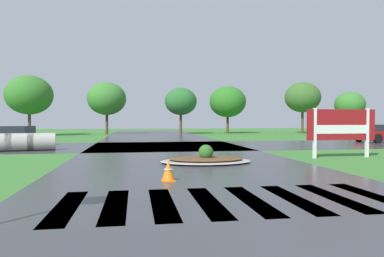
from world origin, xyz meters
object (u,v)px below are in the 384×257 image
at_px(median_island, 206,159).
at_px(drainage_pipe_stack, 20,142).
at_px(car_dark_suv, 384,134).
at_px(car_blue_compact, 11,136).
at_px(estate_billboard, 341,127).
at_px(traffic_cone, 168,171).

bearing_deg(median_island, drainage_pipe_stack, 143.11).
bearing_deg(car_dark_suv, car_blue_compact, 173.40).
relative_size(estate_billboard, median_island, 0.91).
height_order(car_dark_suv, drainage_pipe_stack, car_dark_suv).
distance_m(median_island, car_dark_suv, 17.99).
xyz_separation_m(estate_billboard, drainage_pipe_stack, (-14.56, 5.58, -0.87)).
bearing_deg(drainage_pipe_stack, traffic_cone, -56.58).
height_order(estate_billboard, car_dark_suv, estate_billboard).
xyz_separation_m(car_dark_suv, drainage_pipe_stack, (-23.49, -3.58, -0.13)).
bearing_deg(estate_billboard, car_blue_compact, -31.53).
relative_size(estate_billboard, car_blue_compact, 0.70).
bearing_deg(traffic_cone, median_island, 65.09).
xyz_separation_m(median_island, traffic_cone, (-1.78, -3.82, 0.15)).
xyz_separation_m(median_island, car_dark_suv, (14.96, 9.98, 0.46)).
xyz_separation_m(estate_billboard, car_blue_compact, (-16.26, 9.47, -0.74)).
bearing_deg(car_blue_compact, drainage_pipe_stack, 119.95).
height_order(car_blue_compact, car_dark_suv, car_dark_suv).
bearing_deg(median_island, traffic_cone, -114.91).
xyz_separation_m(car_dark_suv, traffic_cone, (-16.74, -13.80, -0.32)).
height_order(median_island, car_dark_suv, car_dark_suv).
xyz_separation_m(drainage_pipe_stack, traffic_cone, (6.75, -10.22, -0.19)).
bearing_deg(car_blue_compact, median_island, 141.18).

